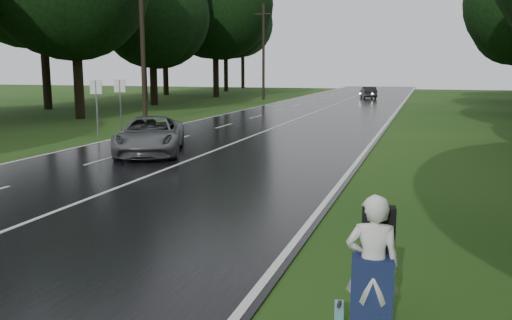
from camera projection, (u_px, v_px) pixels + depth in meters
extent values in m
plane|color=#254614|center=(12.00, 230.00, 11.15)|extent=(160.00, 160.00, 0.00)
cube|color=black|center=(274.00, 128.00, 29.92)|extent=(12.00, 140.00, 0.04)
cube|color=silver|center=(274.00, 127.00, 29.91)|extent=(0.12, 140.00, 0.01)
imported|color=#56595C|center=(150.00, 135.00, 20.78)|extent=(4.11, 5.63, 1.42)
imported|color=black|center=(368.00, 93.00, 58.10)|extent=(2.28, 4.08, 1.27)
imported|color=silver|center=(372.00, 266.00, 6.63)|extent=(0.71, 0.52, 1.82)
cube|color=#152048|center=(371.00, 297.00, 6.70)|extent=(0.55, 0.40, 1.02)
cube|color=black|center=(378.00, 229.00, 6.80)|extent=(0.44, 0.27, 0.58)
cube|color=teal|center=(339.00, 316.00, 6.97)|extent=(0.18, 0.41, 0.29)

